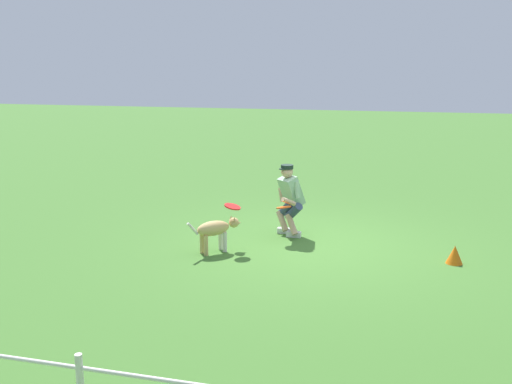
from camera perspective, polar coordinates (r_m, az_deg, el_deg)
The scene contains 6 objects.
ground_plane at distance 9.87m, azimuth 5.55°, elevation -5.32°, with size 60.00×60.00×0.00m, color #3F6F2C.
person at distance 10.25m, azimuth 3.35°, elevation -0.55°, with size 0.58×0.71×1.29m.
dog at distance 9.42m, azimuth -3.97°, elevation -3.72°, with size 0.73×0.77×0.57m.
frisbee_flying at distance 9.40m, azimuth -2.35°, elevation -1.46°, with size 0.27×0.27×0.02m, color red.
frisbee_held at distance 9.91m, azimuth 2.76°, elevation -1.52°, with size 0.26×0.26×0.02m, color #EE5618.
training_cone at distance 9.44m, azimuth 19.09°, elevation -5.89°, with size 0.26×0.26×0.29m, color orange.
Camera 1 is at (-1.44, 9.29, 3.01)m, focal length 40.35 mm.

